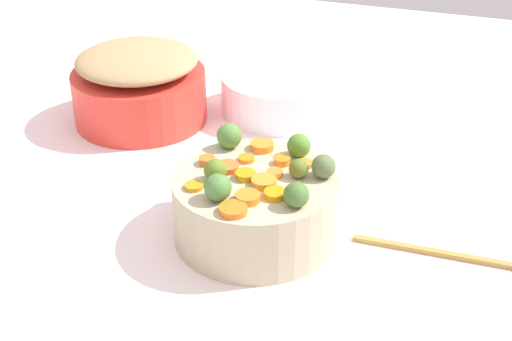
# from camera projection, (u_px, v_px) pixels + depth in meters

# --- Properties ---
(tabletop) EXTENTS (2.40, 2.40, 0.02)m
(tabletop) POSITION_uv_depth(u_px,v_px,m) (288.00, 247.00, 1.11)
(tabletop) COLOR white
(tabletop) RESTS_ON ground
(serving_bowl_carrots) EXTENTS (0.25, 0.25, 0.10)m
(serving_bowl_carrots) POSITION_uv_depth(u_px,v_px,m) (256.00, 206.00, 1.09)
(serving_bowl_carrots) COLOR #B7AF8D
(serving_bowl_carrots) RESTS_ON tabletop
(metal_pot) EXTENTS (0.26, 0.26, 0.10)m
(metal_pot) POSITION_uv_depth(u_px,v_px,m) (140.00, 96.00, 1.44)
(metal_pot) COLOR red
(metal_pot) RESTS_ON tabletop
(stuffing_mound) EXTENTS (0.24, 0.24, 0.05)m
(stuffing_mound) POSITION_uv_depth(u_px,v_px,m) (137.00, 60.00, 1.40)
(stuffing_mound) COLOR tan
(stuffing_mound) RESTS_ON metal_pot
(carrot_slice_0) EXTENTS (0.03, 0.03, 0.01)m
(carrot_slice_0) POSITION_uv_depth(u_px,v_px,m) (246.00, 159.00, 1.11)
(carrot_slice_0) COLOR orange
(carrot_slice_0) RESTS_ON serving_bowl_carrots
(carrot_slice_1) EXTENTS (0.03, 0.03, 0.01)m
(carrot_slice_1) POSITION_uv_depth(u_px,v_px,m) (304.00, 164.00, 1.09)
(carrot_slice_1) COLOR orange
(carrot_slice_1) RESTS_ON serving_bowl_carrots
(carrot_slice_2) EXTENTS (0.05, 0.05, 0.01)m
(carrot_slice_2) POSITION_uv_depth(u_px,v_px,m) (248.00, 197.00, 1.01)
(carrot_slice_2) COLOR orange
(carrot_slice_2) RESTS_ON serving_bowl_carrots
(carrot_slice_3) EXTENTS (0.04, 0.04, 0.01)m
(carrot_slice_3) POSITION_uv_depth(u_px,v_px,m) (246.00, 175.00, 1.06)
(carrot_slice_3) COLOR orange
(carrot_slice_3) RESTS_ON serving_bowl_carrots
(carrot_slice_4) EXTENTS (0.05, 0.05, 0.01)m
(carrot_slice_4) POSITION_uv_depth(u_px,v_px,m) (262.00, 146.00, 1.14)
(carrot_slice_4) COLOR orange
(carrot_slice_4) RESTS_ON serving_bowl_carrots
(carrot_slice_5) EXTENTS (0.03, 0.03, 0.01)m
(carrot_slice_5) POSITION_uv_depth(u_px,v_px,m) (194.00, 186.00, 1.04)
(carrot_slice_5) COLOR orange
(carrot_slice_5) RESTS_ON serving_bowl_carrots
(carrot_slice_6) EXTENTS (0.03, 0.03, 0.01)m
(carrot_slice_6) POSITION_uv_depth(u_px,v_px,m) (282.00, 161.00, 1.10)
(carrot_slice_6) COLOR orange
(carrot_slice_6) RESTS_ON serving_bowl_carrots
(carrot_slice_7) EXTENTS (0.04, 0.04, 0.01)m
(carrot_slice_7) POSITION_uv_depth(u_px,v_px,m) (233.00, 210.00, 0.98)
(carrot_slice_7) COLOR orange
(carrot_slice_7) RESTS_ON serving_bowl_carrots
(carrot_slice_8) EXTENTS (0.03, 0.03, 0.01)m
(carrot_slice_8) POSITION_uv_depth(u_px,v_px,m) (297.00, 191.00, 1.02)
(carrot_slice_8) COLOR orange
(carrot_slice_8) RESTS_ON serving_bowl_carrots
(carrot_slice_9) EXTENTS (0.05, 0.05, 0.01)m
(carrot_slice_9) POSITION_uv_depth(u_px,v_px,m) (264.00, 182.00, 1.04)
(carrot_slice_9) COLOR orange
(carrot_slice_9) RESTS_ON serving_bowl_carrots
(carrot_slice_10) EXTENTS (0.04, 0.04, 0.01)m
(carrot_slice_10) POSITION_uv_depth(u_px,v_px,m) (275.00, 194.00, 1.02)
(carrot_slice_10) COLOR orange
(carrot_slice_10) RESTS_ON serving_bowl_carrots
(carrot_slice_11) EXTENTS (0.04, 0.04, 0.01)m
(carrot_slice_11) POSITION_uv_depth(u_px,v_px,m) (227.00, 167.00, 1.08)
(carrot_slice_11) COLOR orange
(carrot_slice_11) RESTS_ON serving_bowl_carrots
(carrot_slice_12) EXTENTS (0.03, 0.03, 0.01)m
(carrot_slice_12) POSITION_uv_depth(u_px,v_px,m) (275.00, 173.00, 1.07)
(carrot_slice_12) COLOR orange
(carrot_slice_12) RESTS_ON serving_bowl_carrots
(carrot_slice_13) EXTENTS (0.03, 0.03, 0.01)m
(carrot_slice_13) POSITION_uv_depth(u_px,v_px,m) (207.00, 161.00, 1.10)
(carrot_slice_13) COLOR orange
(carrot_slice_13) RESTS_ON serving_bowl_carrots
(brussels_sprout_0) EXTENTS (0.04, 0.04, 0.04)m
(brussels_sprout_0) POSITION_uv_depth(u_px,v_px,m) (218.00, 187.00, 1.00)
(brussels_sprout_0) COLOR #4C7F3A
(brussels_sprout_0) RESTS_ON serving_bowl_carrots
(brussels_sprout_1) EXTENTS (0.04, 0.04, 0.04)m
(brussels_sprout_1) POSITION_uv_depth(u_px,v_px,m) (229.00, 136.00, 1.14)
(brussels_sprout_1) COLOR #528439
(brussels_sprout_1) RESTS_ON serving_bowl_carrots
(brussels_sprout_2) EXTENTS (0.03, 0.03, 0.03)m
(brussels_sprout_2) POSITION_uv_depth(u_px,v_px,m) (299.00, 168.00, 1.06)
(brussels_sprout_2) COLOR #5B6D23
(brussels_sprout_2) RESTS_ON serving_bowl_carrots
(brussels_sprout_3) EXTENTS (0.04, 0.04, 0.04)m
(brussels_sprout_3) POSITION_uv_depth(u_px,v_px,m) (296.00, 195.00, 0.99)
(brussels_sprout_3) COLOR #476F31
(brussels_sprout_3) RESTS_ON serving_bowl_carrots
(brussels_sprout_4) EXTENTS (0.04, 0.04, 0.04)m
(brussels_sprout_4) POSITION_uv_depth(u_px,v_px,m) (324.00, 166.00, 1.06)
(brussels_sprout_4) COLOR #586C3F
(brussels_sprout_4) RESTS_ON serving_bowl_carrots
(brussels_sprout_5) EXTENTS (0.04, 0.04, 0.04)m
(brussels_sprout_5) POSITION_uv_depth(u_px,v_px,m) (299.00, 146.00, 1.11)
(brussels_sprout_5) COLOR #4F8629
(brussels_sprout_5) RESTS_ON serving_bowl_carrots
(brussels_sprout_6) EXTENTS (0.03, 0.03, 0.03)m
(brussels_sprout_6) POSITION_uv_depth(u_px,v_px,m) (215.00, 170.00, 1.05)
(brussels_sprout_6) COLOR #597824
(brussels_sprout_6) RESTS_ON serving_bowl_carrots
(wooden_spoon) EXTENTS (0.05, 0.30, 0.01)m
(wooden_spoon) POSITION_uv_depth(u_px,v_px,m) (499.00, 263.00, 1.05)
(wooden_spoon) COLOR #A98740
(wooden_spoon) RESTS_ON tabletop
(casserole_dish) EXTENTS (0.24, 0.24, 0.08)m
(casserole_dish) POSITION_uv_depth(u_px,v_px,m) (280.00, 93.00, 1.48)
(casserole_dish) COLOR white
(casserole_dish) RESTS_ON tabletop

